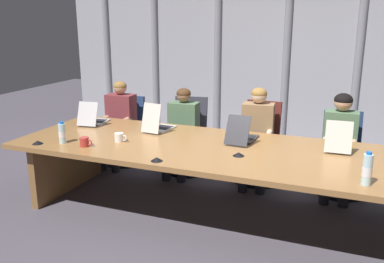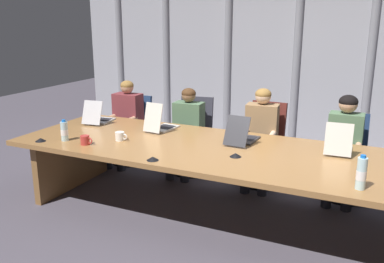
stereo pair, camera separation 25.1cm
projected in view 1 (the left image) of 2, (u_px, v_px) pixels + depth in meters
name	position (u px, v px, depth m)	size (l,w,h in m)	color
ground_plane	(232.00, 217.00, 4.26)	(15.26, 15.26, 0.00)	#47424C
conference_table	(234.00, 162.00, 4.10)	(4.49, 1.40, 0.72)	olive
curtain_backdrop	(287.00, 55.00, 6.46)	(7.63, 0.17, 2.80)	#9999A0
laptop_left_end	(93.00, 119.00, 5.03)	(0.29, 0.43, 0.29)	#BCBCC1
laptop_left_mid	(158.00, 125.00, 4.72)	(0.26, 0.45, 0.33)	beige
laptop_center	(242.00, 136.00, 4.32)	(0.26, 0.48, 0.30)	#2D2D33
laptop_right_mid	(338.00, 144.00, 4.04)	(0.26, 0.41, 0.31)	beige
office_chair_left_end	(125.00, 138.00, 5.86)	(0.60, 0.60, 0.90)	navy
office_chair_left_mid	(188.00, 144.00, 5.52)	(0.60, 0.61, 0.95)	#2D2D38
office_chair_center	(258.00, 152.00, 5.19)	(0.60, 0.60, 0.96)	#511E19
office_chair_right_mid	(341.00, 163.00, 4.84)	(0.60, 0.60, 0.91)	navy
person_left_end	(118.00, 119.00, 5.64)	(0.39, 0.55, 1.14)	brown
person_left_mid	(181.00, 127.00, 5.31)	(0.40, 0.56, 1.10)	#4C6B4C
person_center	(257.00, 132.00, 4.97)	(0.42, 0.57, 1.16)	olive
person_right_mid	(340.00, 140.00, 4.63)	(0.37, 0.55, 1.16)	#4C6B4C
water_bottle_primary	(62.00, 133.00, 4.26)	(0.07, 0.07, 0.22)	silver
water_bottle_secondary	(367.00, 170.00, 3.18)	(0.07, 0.07, 0.27)	silver
coffee_mug_near	(119.00, 137.00, 4.31)	(0.14, 0.09, 0.09)	white
coffee_mug_far	(85.00, 142.00, 4.15)	(0.14, 0.09, 0.09)	#B2332D
conference_mic_left_side	(38.00, 142.00, 4.24)	(0.11, 0.11, 0.04)	black
conference_mic_middle	(239.00, 154.00, 3.87)	(0.11, 0.11, 0.04)	black
conference_mic_right_side	(157.00, 159.00, 3.73)	(0.11, 0.11, 0.04)	black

